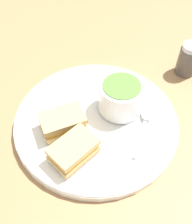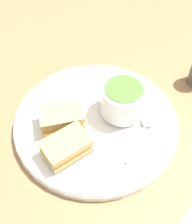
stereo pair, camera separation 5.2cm
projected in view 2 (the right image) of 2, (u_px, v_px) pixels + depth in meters
The scene contains 6 objects.
ground_plane at pixel (96, 123), 0.55m from camera, with size 2.40×2.40×0.00m, color #9E754C.
plate at pixel (96, 120), 0.55m from camera, with size 0.34×0.34×0.02m.
soup_bowl at pixel (123, 100), 0.53m from camera, with size 0.09×0.09×0.06m.
spoon at pixel (146, 124), 0.52m from camera, with size 0.04×0.12×0.01m.
sandwich_half_near at pixel (62, 117), 0.52m from camera, with size 0.09×0.10×0.03m.
sandwich_half_far at pixel (66, 147), 0.47m from camera, with size 0.07×0.09×0.03m.
Camera 2 is at (-0.22, 0.26, 0.44)m, focal length 42.00 mm.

